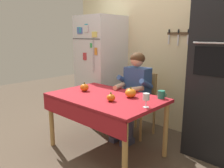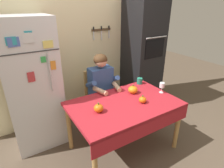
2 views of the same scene
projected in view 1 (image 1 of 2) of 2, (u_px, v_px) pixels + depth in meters
ground_plane at (100, 153)px, 2.89m from camera, size 10.00×10.00×0.00m
back_wall_assembly at (163, 47)px, 3.55m from camera, size 3.70×0.13×2.60m
refrigerator at (101, 68)px, 4.02m from camera, size 0.68×0.71×1.80m
wall_oven at (221, 72)px, 2.69m from camera, size 0.60×0.64×2.10m
dining_table at (104, 103)px, 2.81m from camera, size 1.40×0.90×0.74m
chair_behind_person at (142, 101)px, 3.40m from camera, size 0.40×0.40×0.93m
seated_person at (134, 88)px, 3.22m from camera, size 0.47×0.55×1.25m
coffee_mug at (161, 95)px, 2.69m from camera, size 0.11×0.09×0.10m
wine_glass at (146, 97)px, 2.34m from camera, size 0.07×0.07×0.15m
pumpkin_large at (111, 98)px, 2.57m from camera, size 0.10×0.10×0.11m
pumpkin_medium at (131, 93)px, 2.73m from camera, size 0.14×0.14×0.13m
pumpkin_small at (84, 87)px, 3.04m from camera, size 0.12×0.12×0.12m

